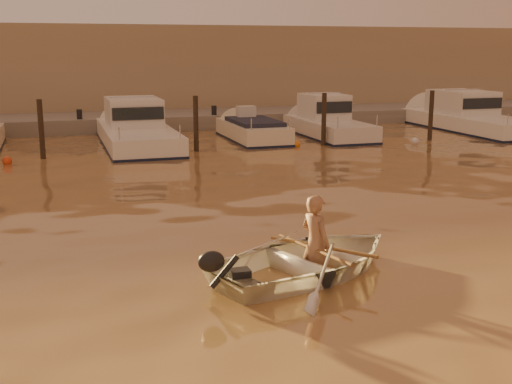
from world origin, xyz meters
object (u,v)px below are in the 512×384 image
object	(u,v)px
moored_boat_4	(329,122)
waterfront_building	(147,72)
person	(315,243)
moored_boat_2	(136,129)
moored_boat_3	(253,134)
moored_boat_5	(471,117)
dinghy	(311,259)

from	to	relation	value
moored_boat_4	waterfront_building	size ratio (longest dim) A/B	0.14
person	moored_boat_2	bearing A→B (deg)	-17.94
moored_boat_3	moored_boat_5	xyz separation A→B (m)	(10.41, 0.00, 0.40)
dinghy	moored_boat_2	distance (m)	15.51
moored_boat_5	waterfront_building	size ratio (longest dim) A/B	0.19
moored_boat_4	waterfront_building	xyz separation A→B (m)	(-5.99, 11.00, 1.77)
moored_boat_3	waterfront_building	world-z (taller)	waterfront_building
moored_boat_3	moored_boat_5	bearing A→B (deg)	0.00
dinghy	person	world-z (taller)	person
moored_boat_4	moored_boat_2	bearing A→B (deg)	180.00
moored_boat_5	moored_boat_4	bearing A→B (deg)	180.00
dinghy	person	xyz separation A→B (m)	(0.09, 0.04, 0.26)
moored_boat_3	moored_boat_2	bearing A→B (deg)	180.00
dinghy	moored_boat_2	world-z (taller)	moored_boat_2
dinghy	moored_boat_4	size ratio (longest dim) A/B	0.56
moored_boat_3	waterfront_building	bearing A→B (deg)	103.41
person	moored_boat_3	xyz separation A→B (m)	(3.71, 15.45, -0.29)
person	moored_boat_2	size ratio (longest dim) A/B	0.19
dinghy	moored_boat_5	distance (m)	21.02
moored_boat_2	moored_boat_4	bearing A→B (deg)	0.00
waterfront_building	moored_boat_4	bearing A→B (deg)	-61.43
moored_boat_4	moored_boat_3	bearing A→B (deg)	180.00
moored_boat_2	waterfront_building	xyz separation A→B (m)	(2.06, 11.00, 1.77)
moored_boat_2	moored_boat_3	xyz separation A→B (m)	(4.68, 0.00, -0.40)
waterfront_building	moored_boat_2	bearing A→B (deg)	-100.62
dinghy	moored_boat_5	size ratio (longest dim) A/B	0.42
waterfront_building	moored_boat_5	bearing A→B (deg)	-40.17
dinghy	moored_boat_2	size ratio (longest dim) A/B	0.43
dinghy	moored_boat_3	distance (m)	15.94
moored_boat_4	moored_boat_5	size ratio (longest dim) A/B	0.74
moored_boat_2	moored_boat_3	distance (m)	4.70
dinghy	person	size ratio (longest dim) A/B	2.22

